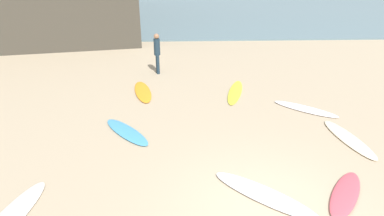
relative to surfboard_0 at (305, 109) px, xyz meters
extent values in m
plane|color=tan|center=(-2.57, -5.03, -0.03)|extent=(120.00, 120.00, 0.00)
cube|color=slate|center=(-2.57, 30.30, 0.01)|extent=(120.00, 40.00, 0.08)
ellipsoid|color=white|center=(0.00, 0.00, 0.00)|extent=(2.13, 1.85, 0.07)
ellipsoid|color=yellow|center=(-2.22, 1.66, 0.00)|extent=(1.17, 2.62, 0.06)
ellipsoid|color=orange|center=(-5.87, 1.81, 0.01)|extent=(1.10, 2.38, 0.09)
ellipsoid|color=#F2E0BF|center=(0.55, -2.08, 0.00)|extent=(0.94, 2.41, 0.07)
ellipsoid|color=#489ED6|center=(-6.05, -1.43, 0.01)|extent=(1.80, 2.02, 0.08)
ellipsoid|color=#D8505F|center=(-0.70, -4.51, 0.01)|extent=(1.56, 1.86, 0.09)
ellipsoid|color=silver|center=(-2.54, -4.45, 0.01)|extent=(2.32, 2.11, 0.09)
cylinder|color=black|center=(-9.10, 8.58, 0.37)|extent=(0.14, 0.14, 0.81)
cylinder|color=black|center=(-9.00, 8.75, 0.37)|extent=(0.14, 0.14, 0.81)
cylinder|color=black|center=(-9.05, 8.66, 1.11)|extent=(0.38, 0.38, 0.67)
sphere|color=#9E7051|center=(-9.05, 8.66, 1.55)|extent=(0.22, 0.22, 0.22)
cylinder|color=#1E3342|center=(-5.38, 4.07, 0.40)|extent=(0.14, 0.14, 0.87)
cylinder|color=#1E3342|center=(-5.42, 4.27, 0.40)|extent=(0.14, 0.14, 0.87)
cylinder|color=#1E3342|center=(-5.40, 4.17, 1.19)|extent=(0.33, 0.33, 0.72)
sphere|color=#9E7051|center=(-5.40, 4.17, 1.67)|extent=(0.23, 0.23, 0.23)
camera|label=1|loc=(-4.37, -10.19, 4.87)|focal=30.46mm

